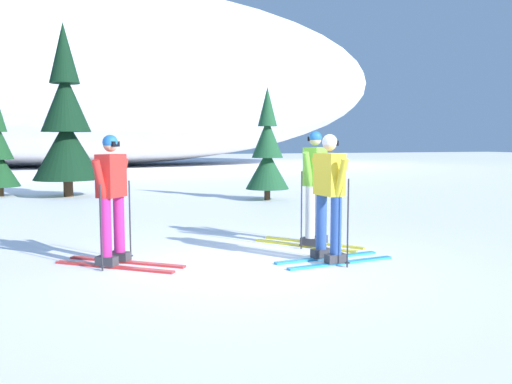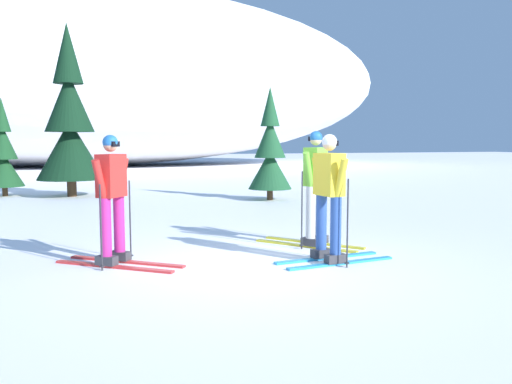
# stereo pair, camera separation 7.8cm
# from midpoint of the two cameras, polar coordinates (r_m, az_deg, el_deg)

# --- Properties ---
(ground_plane) EXTENTS (120.00, 120.00, 0.00)m
(ground_plane) POSITION_cam_midpoint_polar(r_m,az_deg,el_deg) (7.12, -0.66, -8.08)
(ground_plane) COLOR white
(skier_red_jacket) EXTENTS (1.66, 1.44, 1.76)m
(skier_red_jacket) POSITION_cam_midpoint_polar(r_m,az_deg,el_deg) (7.30, -15.68, -0.68)
(skier_red_jacket) COLOR red
(skier_red_jacket) RESTS_ON ground
(skier_lime_jacket) EXTENTS (1.44, 1.64, 1.84)m
(skier_lime_jacket) POSITION_cam_midpoint_polar(r_m,az_deg,el_deg) (8.38, 6.11, 0.62)
(skier_lime_jacket) COLOR gold
(skier_lime_jacket) RESTS_ON ground
(skier_yellow_jacket) EXTENTS (1.71, 0.84, 1.77)m
(skier_yellow_jacket) POSITION_cam_midpoint_polar(r_m,az_deg,el_deg) (7.26, 7.70, -0.30)
(skier_yellow_jacket) COLOR #2893CC
(skier_yellow_jacket) RESTS_ON ground
(pine_tree_center_right) EXTENTS (2.00, 2.00, 5.19)m
(pine_tree_center_right) POSITION_cam_midpoint_polar(r_m,az_deg,el_deg) (16.81, -20.11, 6.90)
(pine_tree_center_right) COLOR #47301E
(pine_tree_center_right) RESTS_ON ground
(pine_tree_far_right) EXTENTS (1.24, 1.24, 3.21)m
(pine_tree_far_right) POSITION_cam_midpoint_polar(r_m,az_deg,el_deg) (14.87, 1.09, 4.27)
(pine_tree_far_right) COLOR #47301E
(pine_tree_far_right) RESTS_ON ground
(snow_ridge_background) EXTENTS (43.34, 20.35, 11.92)m
(snow_ridge_background) POSITION_cam_midpoint_polar(r_m,az_deg,el_deg) (37.71, -19.65, 11.76)
(snow_ridge_background) COLOR white
(snow_ridge_background) RESTS_ON ground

